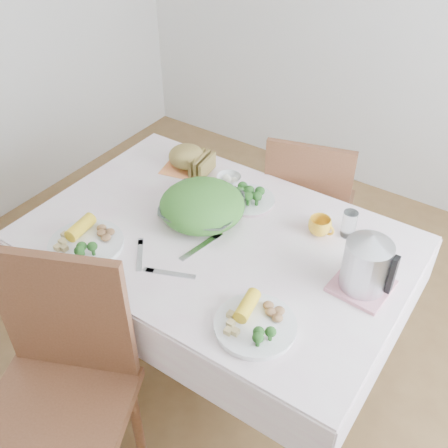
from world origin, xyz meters
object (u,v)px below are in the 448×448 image
Objects in this scene: dining_table at (218,302)px; yellow_mug at (320,226)px; chair_near at (57,428)px; electric_kettle at (367,263)px; salad_bowl at (202,210)px; chair_far at (309,207)px; dinner_plate_right at (255,326)px; dinner_plate_left at (86,245)px.

yellow_mug is (0.33, 0.24, 0.42)m from dining_table.
chair_near is 1.20m from electric_kettle.
salad_bowl reaches higher than dining_table.
chair_far is 2.83× the size of salad_bowl.
yellow_mug is at bearing 148.66° from electric_kettle.
chair_near is 3.20× the size of salad_bowl.
dining_table is at bearing -28.33° from salad_bowl.
dining_table is 6.07× the size of electric_kettle.
chair_near is 1.60m from chair_far.
salad_bowl is 1.44× the size of electric_kettle.
electric_kettle reaches higher than dining_table.
chair_near is 0.97m from salad_bowl.
salad_bowl is 0.62m from dinner_plate_right.
electric_kettle reaches higher than dinner_plate_right.
dinner_plate_left is at bearing -140.77° from yellow_mug.
dining_table is 15.00× the size of yellow_mug.
electric_kettle is at bearing 5.38° from dining_table.
yellow_mug is at bearing 101.57° from chair_far.
dining_table is at bearing -143.44° from yellow_mug.
dining_table is 0.65m from dinner_plate_left.
yellow_mug is (0.26, -0.50, 0.33)m from chair_far.
yellow_mug is at bearing 39.23° from dinner_plate_left.
yellow_mug is (0.72, 0.58, 0.03)m from dinner_plate_left.
dinner_plate_left and dinner_plate_right have the same top height.
dining_table is 4.76× the size of dinner_plate_left.
dining_table is 1.31× the size of chair_near.
salad_bowl is 0.71m from electric_kettle.
chair_near is 3.85× the size of dinner_plate_right.
dining_table is 0.63m from dinner_plate_right.
electric_kettle is (0.67, 0.90, 0.42)m from chair_near.
chair_far reaches higher than salad_bowl.
chair_far is 3.41× the size of dinner_plate_right.
chair_near reaches higher than dinner_plate_right.
electric_kettle is at bearing -0.67° from salad_bowl.
dinner_plate_left is 0.76m from dinner_plate_right.
dinner_plate_right reaches higher than dining_table.
dinner_plate_right is (0.45, 0.53, 0.31)m from chair_near.
dinner_plate_right is at bearing 1.83° from dinner_plate_left.
dining_table is at bearing 41.37° from dinner_plate_left.
dinner_plate_right is (0.76, 0.02, 0.00)m from dinner_plate_left.
electric_kettle is (0.52, -0.69, 0.42)m from chair_far.
yellow_mug is at bearing 94.30° from dinner_plate_right.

